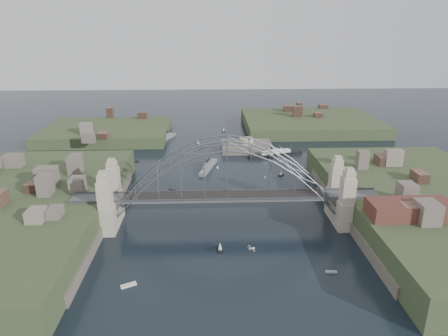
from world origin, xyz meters
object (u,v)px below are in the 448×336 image
Objects in this scene: bridge at (227,182)px; naval_cruiser_far at (167,137)px; naval_cruiser_near at (208,167)px; ocean_liner at (275,154)px; fort_island at (246,151)px; wharf_shed at (410,209)px.

bridge is 5.50× the size of naval_cruiser_far.
naval_cruiser_near is 48.39m from naval_cruiser_far.
naval_cruiser_far is 0.64× the size of ocean_liner.
naval_cruiser_near is at bearing -124.82° from fort_island.
wharf_shed is 78.09m from ocean_liner.
ocean_liner is (-20.57, 74.78, -9.08)m from wharf_shed.
naval_cruiser_near reaches higher than naval_cruiser_far.
naval_cruiser_near is at bearing 129.39° from wharf_shed.
bridge is at bearing -99.73° from fort_island.
naval_cruiser_far is (-19.79, 44.16, -0.03)m from naval_cruiser_near.
fort_island is at bearing -28.30° from naval_cruiser_far.
ocean_liner is at bearing -38.89° from fort_island.
wharf_shed reaches higher than ocean_liner.
naval_cruiser_near is at bearing -65.86° from naval_cruiser_far.
ocean_liner is at bearing -31.05° from naval_cruiser_far.
bridge reaches higher than naval_cruiser_far.
wharf_shed is (32.00, -84.00, 10.34)m from fort_island.
naval_cruiser_near is (-4.95, 45.62, -11.47)m from bridge.
fort_island is 1.44× the size of naval_cruiser_far.
fort_island is (12.00, 70.00, -12.66)m from bridge.
naval_cruiser_near is at bearing 96.20° from bridge.
ocean_liner is at bearing 105.38° from wharf_shed.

